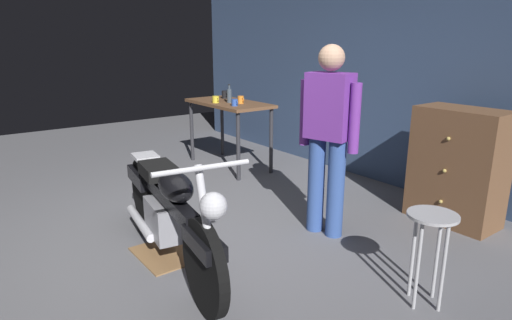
{
  "coord_description": "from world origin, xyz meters",
  "views": [
    {
      "loc": [
        3.06,
        -1.57,
        1.7
      ],
      "look_at": [
        0.05,
        0.7,
        0.65
      ],
      "focal_mm": 30.31,
      "sensor_mm": 36.0,
      "label": 1
    }
  ],
  "objects_px": {
    "shop_stool": "(431,234)",
    "wooden_dresser": "(458,167)",
    "mug_yellow_tall": "(216,99)",
    "mug_orange_travel": "(241,100)",
    "mug_black_matte": "(225,95)",
    "motorcycle": "(167,209)",
    "bottle": "(229,95)",
    "person_standing": "(328,133)",
    "mug_blue_enamel": "(235,103)"
  },
  "relations": [
    {
      "from": "wooden_dresser",
      "to": "mug_orange_travel",
      "type": "bearing_deg",
      "value": -166.3
    },
    {
      "from": "person_standing",
      "to": "mug_black_matte",
      "type": "height_order",
      "value": "person_standing"
    },
    {
      "from": "person_standing",
      "to": "mug_orange_travel",
      "type": "relative_size",
      "value": 14.55
    },
    {
      "from": "wooden_dresser",
      "to": "motorcycle",
      "type": "bearing_deg",
      "value": -109.66
    },
    {
      "from": "person_standing",
      "to": "wooden_dresser",
      "type": "relative_size",
      "value": 1.52
    },
    {
      "from": "mug_black_matte",
      "to": "wooden_dresser",
      "type": "bearing_deg",
      "value": 9.58
    },
    {
      "from": "mug_blue_enamel",
      "to": "mug_orange_travel",
      "type": "xyz_separation_m",
      "value": [
        -0.13,
        0.18,
        0.01
      ]
    },
    {
      "from": "mug_yellow_tall",
      "to": "bottle",
      "type": "relative_size",
      "value": 0.5
    },
    {
      "from": "motorcycle",
      "to": "shop_stool",
      "type": "distance_m",
      "value": 1.89
    },
    {
      "from": "wooden_dresser",
      "to": "mug_black_matte",
      "type": "height_order",
      "value": "wooden_dresser"
    },
    {
      "from": "wooden_dresser",
      "to": "mug_orange_travel",
      "type": "relative_size",
      "value": 9.59
    },
    {
      "from": "mug_orange_travel",
      "to": "mug_black_matte",
      "type": "distance_m",
      "value": 0.56
    },
    {
      "from": "motorcycle",
      "to": "shop_stool",
      "type": "height_order",
      "value": "motorcycle"
    },
    {
      "from": "shop_stool",
      "to": "mug_yellow_tall",
      "type": "height_order",
      "value": "mug_yellow_tall"
    },
    {
      "from": "shop_stool",
      "to": "motorcycle",
      "type": "bearing_deg",
      "value": -144.26
    },
    {
      "from": "person_standing",
      "to": "shop_stool",
      "type": "distance_m",
      "value": 1.29
    },
    {
      "from": "mug_yellow_tall",
      "to": "bottle",
      "type": "distance_m",
      "value": 0.19
    },
    {
      "from": "mug_orange_travel",
      "to": "bottle",
      "type": "xyz_separation_m",
      "value": [
        -0.16,
        -0.07,
        0.05
      ]
    },
    {
      "from": "motorcycle",
      "to": "bottle",
      "type": "relative_size",
      "value": 9.02
    },
    {
      "from": "motorcycle",
      "to": "bottle",
      "type": "height_order",
      "value": "bottle"
    },
    {
      "from": "motorcycle",
      "to": "mug_black_matte",
      "type": "xyz_separation_m",
      "value": [
        -2.28,
        2.01,
        0.51
      ]
    },
    {
      "from": "mug_black_matte",
      "to": "motorcycle",
      "type": "bearing_deg",
      "value": -41.43
    },
    {
      "from": "mug_orange_travel",
      "to": "mug_black_matte",
      "type": "height_order",
      "value": "mug_black_matte"
    },
    {
      "from": "mug_orange_travel",
      "to": "motorcycle",
      "type": "bearing_deg",
      "value": -47.77
    },
    {
      "from": "mug_yellow_tall",
      "to": "wooden_dresser",
      "type": "bearing_deg",
      "value": 16.77
    },
    {
      "from": "mug_blue_enamel",
      "to": "shop_stool",
      "type": "bearing_deg",
      "value": -11.18
    },
    {
      "from": "motorcycle",
      "to": "shop_stool",
      "type": "xyz_separation_m",
      "value": [
        1.53,
        1.1,
        0.05
      ]
    },
    {
      "from": "shop_stool",
      "to": "wooden_dresser",
      "type": "bearing_deg",
      "value": 113.27
    },
    {
      "from": "mug_blue_enamel",
      "to": "mug_orange_travel",
      "type": "distance_m",
      "value": 0.22
    },
    {
      "from": "wooden_dresser",
      "to": "mug_orange_travel",
      "type": "distance_m",
      "value": 2.75
    },
    {
      "from": "motorcycle",
      "to": "mug_blue_enamel",
      "type": "bearing_deg",
      "value": 141.83
    },
    {
      "from": "mug_orange_travel",
      "to": "person_standing",
      "type": "bearing_deg",
      "value": -14.48
    },
    {
      "from": "shop_stool",
      "to": "mug_yellow_tall",
      "type": "relative_size",
      "value": 5.32
    },
    {
      "from": "mug_blue_enamel",
      "to": "wooden_dresser",
      "type": "bearing_deg",
      "value": 18.23
    },
    {
      "from": "mug_black_matte",
      "to": "bottle",
      "type": "height_order",
      "value": "bottle"
    },
    {
      "from": "mug_orange_travel",
      "to": "shop_stool",
      "type": "bearing_deg",
      "value": -13.82
    },
    {
      "from": "shop_stool",
      "to": "mug_orange_travel",
      "type": "relative_size",
      "value": 5.58
    },
    {
      "from": "person_standing",
      "to": "mug_yellow_tall",
      "type": "relative_size",
      "value": 13.88
    },
    {
      "from": "shop_stool",
      "to": "mug_orange_travel",
      "type": "bearing_deg",
      "value": 166.18
    },
    {
      "from": "person_standing",
      "to": "mug_orange_travel",
      "type": "bearing_deg",
      "value": -28.61
    },
    {
      "from": "shop_stool",
      "to": "mug_orange_travel",
      "type": "xyz_separation_m",
      "value": [
        -3.26,
        0.8,
        0.45
      ]
    },
    {
      "from": "shop_stool",
      "to": "wooden_dresser",
      "type": "relative_size",
      "value": 0.58
    },
    {
      "from": "motorcycle",
      "to": "bottle",
      "type": "xyz_separation_m",
      "value": [
        -1.89,
        1.84,
        0.55
      ]
    },
    {
      "from": "person_standing",
      "to": "mug_black_matte",
      "type": "distance_m",
      "value": 2.71
    },
    {
      "from": "motorcycle",
      "to": "mug_orange_travel",
      "type": "bearing_deg",
      "value": 141.18
    },
    {
      "from": "mug_blue_enamel",
      "to": "motorcycle",
      "type": "bearing_deg",
      "value": -47.12
    },
    {
      "from": "shop_stool",
      "to": "wooden_dresser",
      "type": "distance_m",
      "value": 1.58
    },
    {
      "from": "wooden_dresser",
      "to": "mug_blue_enamel",
      "type": "height_order",
      "value": "wooden_dresser"
    },
    {
      "from": "shop_stool",
      "to": "mug_black_matte",
      "type": "bearing_deg",
      "value": 166.6
    },
    {
      "from": "motorcycle",
      "to": "bottle",
      "type": "bearing_deg",
      "value": 144.81
    }
  ]
}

